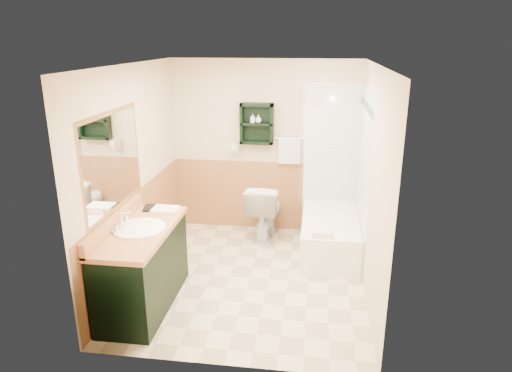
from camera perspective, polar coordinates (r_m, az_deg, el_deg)
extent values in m
plane|color=beige|center=(5.41, -0.84, -11.39)|extent=(3.00, 3.00, 0.00)
cube|color=#FFECC7|center=(6.38, 1.12, 4.86)|extent=(2.60, 0.04, 2.40)
cube|color=#FFECC7|center=(5.28, -15.22, 1.38)|extent=(0.04, 3.00, 2.40)
cube|color=#FFECC7|center=(4.92, 14.49, 0.21)|extent=(0.04, 3.00, 2.40)
cube|color=white|center=(4.71, -0.98, 15.16)|extent=(2.60, 3.00, 0.04)
cube|color=black|center=(6.21, 0.09, 7.79)|extent=(0.45, 0.15, 0.55)
cylinder|color=silver|center=(5.45, 5.87, 11.03)|extent=(0.03, 1.60, 0.03)
cube|color=black|center=(4.86, -13.95, -9.86)|extent=(0.59, 1.34, 0.85)
cube|color=white|center=(6.04, 9.15, -5.85)|extent=(0.70, 1.50, 0.47)
imported|color=white|center=(6.29, 1.11, -3.09)|extent=(0.48, 0.81, 0.77)
cube|color=silver|center=(5.07, -11.28, -2.94)|extent=(0.28, 0.22, 0.04)
imported|color=black|center=(5.17, -13.95, -1.69)|extent=(0.16, 0.05, 0.21)
cube|color=silver|center=(5.36, 8.23, -5.82)|extent=(0.23, 0.19, 0.07)
imported|color=white|center=(6.21, -0.41, 8.18)|extent=(0.06, 0.12, 0.06)
imported|color=white|center=(6.19, 0.30, 8.30)|extent=(0.10, 0.12, 0.08)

